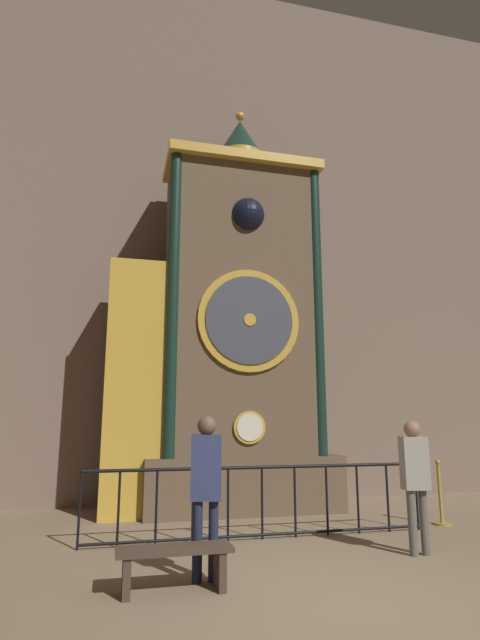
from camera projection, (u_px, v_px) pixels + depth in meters
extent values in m
plane|color=#847056|center=(353.00, 610.00, 4.64)|extent=(28.00, 28.00, 0.00)
cube|color=#7A6656|center=(218.00, 220.00, 12.19)|extent=(24.00, 0.30, 13.07)
cube|color=brown|center=(240.00, 483.00, 9.84)|extent=(3.84, 1.61, 1.05)
cube|color=brown|center=(240.00, 304.00, 10.56)|extent=(3.07, 1.40, 6.20)
cube|color=gold|center=(241.00, 171.00, 11.05)|extent=(3.32, 1.54, 0.20)
cylinder|color=gold|center=(249.00, 427.00, 9.36)|extent=(0.61, 0.05, 0.61)
cylinder|color=silver|center=(250.00, 427.00, 9.33)|extent=(0.50, 0.03, 0.50)
cylinder|color=gold|center=(249.00, 320.00, 9.76)|extent=(2.04, 0.07, 2.04)
cylinder|color=#3D424C|center=(250.00, 320.00, 9.72)|extent=(1.76, 0.04, 1.76)
cylinder|color=gold|center=(250.00, 320.00, 9.70)|extent=(0.25, 0.03, 0.25)
cube|color=#3A2D21|center=(242.00, 223.00, 10.70)|extent=(0.87, 0.42, 0.87)
sphere|color=black|center=(248.00, 215.00, 10.29)|extent=(0.70, 0.70, 0.70)
cylinder|color=#142D23|center=(173.00, 292.00, 9.60)|extent=(0.24, 0.24, 6.20)
cylinder|color=#142D23|center=(317.00, 301.00, 10.31)|extent=(0.24, 0.24, 6.20)
cylinder|color=gold|center=(240.00, 163.00, 11.20)|extent=(1.07, 1.07, 0.30)
cone|color=#163227|center=(240.00, 139.00, 11.32)|extent=(1.01, 1.01, 0.90)
sphere|color=gold|center=(240.00, 116.00, 11.43)|extent=(0.20, 0.20, 0.20)
cube|color=maroon|center=(134.00, 386.00, 9.75)|extent=(1.07, 1.19, 4.78)
cube|color=gold|center=(136.00, 384.00, 9.17)|extent=(1.13, 0.06, 4.78)
cylinder|color=black|center=(79.00, 510.00, 6.88)|extent=(0.04, 0.04, 1.05)
cylinder|color=black|center=(119.00, 508.00, 7.01)|extent=(0.04, 0.04, 1.05)
cylinder|color=black|center=(156.00, 506.00, 7.13)|extent=(0.04, 0.04, 1.05)
cylinder|color=black|center=(193.00, 505.00, 7.26)|extent=(0.04, 0.04, 1.05)
cylinder|color=black|center=(228.00, 503.00, 7.39)|extent=(0.04, 0.04, 1.05)
cylinder|color=black|center=(262.00, 502.00, 7.51)|extent=(0.04, 0.04, 1.05)
cylinder|color=black|center=(295.00, 501.00, 7.64)|extent=(0.04, 0.04, 1.05)
cylinder|color=black|center=(327.00, 499.00, 7.76)|extent=(0.04, 0.04, 1.05)
cylinder|color=black|center=(358.00, 498.00, 7.89)|extent=(0.04, 0.04, 1.05)
cylinder|color=black|center=(388.00, 497.00, 8.01)|extent=(0.04, 0.04, 1.05)
cylinder|color=black|center=(417.00, 496.00, 8.14)|extent=(0.04, 0.04, 1.05)
cylinder|color=black|center=(262.00, 467.00, 7.61)|extent=(5.27, 0.05, 0.05)
cylinder|color=black|center=(262.00, 535.00, 7.42)|extent=(5.27, 0.04, 0.04)
cylinder|color=#1B213A|center=(197.00, 541.00, 5.51)|extent=(0.11, 0.11, 0.85)
cylinder|color=#1B213A|center=(213.00, 540.00, 5.55)|extent=(0.11, 0.11, 0.85)
cube|color=navy|center=(206.00, 467.00, 5.69)|extent=(0.38, 0.29, 0.72)
sphere|color=brown|center=(207.00, 426.00, 5.78)|extent=(0.22, 0.22, 0.22)
cylinder|color=#58554F|center=(412.00, 523.00, 6.57)|extent=(0.11, 0.11, 0.82)
cylinder|color=#58554F|center=(424.00, 522.00, 6.61)|extent=(0.11, 0.11, 0.82)
cube|color=gray|center=(414.00, 463.00, 6.74)|extent=(0.37, 0.28, 0.69)
sphere|color=#8C664C|center=(412.00, 429.00, 6.83)|extent=(0.22, 0.22, 0.22)
cylinder|color=#B28E33|center=(442.00, 524.00, 8.42)|extent=(0.28, 0.28, 0.04)
cylinder|color=#B28E33|center=(440.00, 494.00, 8.52)|extent=(0.06, 0.06, 0.99)
sphere|color=#B28E33|center=(438.00, 462.00, 8.62)|extent=(0.09, 0.09, 0.09)
cube|color=#423328|center=(175.00, 549.00, 5.20)|extent=(1.21, 0.40, 0.05)
cube|color=#423328|center=(126.00, 575.00, 5.04)|extent=(0.08, 0.36, 0.39)
cube|color=#423328|center=(220.00, 569.00, 5.27)|extent=(0.08, 0.36, 0.39)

